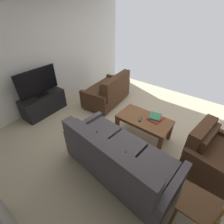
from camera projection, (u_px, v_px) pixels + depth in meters
name	position (u px, v px, depth m)	size (l,w,h in m)	color
ground_plane	(133.00, 133.00, 3.53)	(5.15, 5.21, 0.01)	beige
wall_right	(53.00, 54.00, 4.09)	(0.12, 5.21, 2.65)	white
sofa_main	(117.00, 158.00, 2.49)	(1.93, 1.01, 0.91)	black
loveseat_near	(109.00, 91.00, 4.42)	(0.97, 1.47, 0.86)	black
coffee_table	(144.00, 121.00, 3.24)	(1.08, 0.60, 0.47)	brown
end_table	(197.00, 208.00, 1.81)	(0.42, 0.42, 0.56)	brown
tv_stand	(44.00, 104.00, 4.06)	(0.51, 1.11, 0.53)	black
flat_tv	(38.00, 82.00, 3.71)	(0.22, 1.03, 0.66)	black
armchair_side	(215.00, 156.00, 2.57)	(0.99, 1.07, 0.81)	black
book_stack	(155.00, 117.00, 3.17)	(0.28, 0.32, 0.07)	#C63833
tv_remote	(140.00, 119.00, 3.16)	(0.08, 0.17, 0.02)	black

